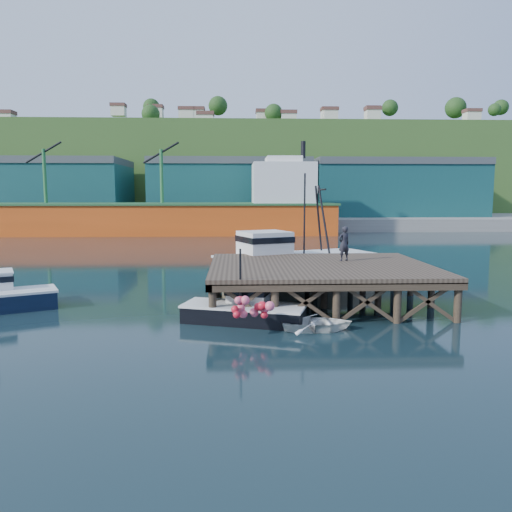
{
  "coord_description": "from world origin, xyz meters",
  "views": [
    {
      "loc": [
        0.86,
        -27.04,
        5.96
      ],
      "look_at": [
        2.06,
        2.0,
        2.34
      ],
      "focal_mm": 35.0,
      "sensor_mm": 36.0,
      "label": 1
    }
  ],
  "objects": [
    {
      "name": "wharf",
      "position": [
        5.5,
        -0.19,
        1.94
      ],
      "size": [
        12.0,
        10.0,
        2.62
      ],
      "color": "brown",
      "rests_on": "ground"
    },
    {
      "name": "ground",
      "position": [
        0.0,
        0.0,
        0.0
      ],
      "size": [
        300.0,
        300.0,
        0.0
      ],
      "primitive_type": "plane",
      "color": "black",
      "rests_on": "ground"
    },
    {
      "name": "hillside",
      "position": [
        0.0,
        100.0,
        11.0
      ],
      "size": [
        220.0,
        50.0,
        22.0
      ],
      "primitive_type": "cube",
      "color": "#2D511E",
      "rests_on": "ground"
    },
    {
      "name": "dockworker",
      "position": [
        7.11,
        1.31,
        3.12
      ],
      "size": [
        0.86,
        0.72,
        2.0
      ],
      "primitive_type": "imported",
      "rotation": [
        0.0,
        0.0,
        3.54
      ],
      "color": "black",
      "rests_on": "wharf"
    },
    {
      "name": "cargo_ship",
      "position": [
        -8.46,
        48.0,
        3.31
      ],
      "size": [
        55.5,
        10.0,
        13.75
      ],
      "color": "#EB5316",
      "rests_on": "ground"
    },
    {
      "name": "trawler",
      "position": [
        4.79,
        6.5,
        1.51
      ],
      "size": [
        11.63,
        7.82,
        7.35
      ],
      "rotation": [
        0.0,
        0.0,
        0.39
      ],
      "color": "beige",
      "rests_on": "ground"
    },
    {
      "name": "warehouse_left",
      "position": [
        -35.0,
        65.0,
        6.5
      ],
      "size": [
        32.0,
        16.0,
        9.0
      ],
      "primitive_type": "cube",
      "color": "#174C4E",
      "rests_on": "far_quay"
    },
    {
      "name": "far_quay",
      "position": [
        0.0,
        70.0,
        1.0
      ],
      "size": [
        160.0,
        40.0,
        2.0
      ],
      "primitive_type": "cube",
      "color": "gray",
      "rests_on": "ground"
    },
    {
      "name": "boat_black",
      "position": [
        1.31,
        -4.03,
        0.65
      ],
      "size": [
        6.06,
        5.02,
        3.52
      ],
      "rotation": [
        0.0,
        0.0,
        -0.3
      ],
      "color": "black",
      "rests_on": "ground"
    },
    {
      "name": "warehouse_right",
      "position": [
        30.0,
        65.0,
        6.5
      ],
      "size": [
        30.0,
        16.0,
        9.0
      ],
      "primitive_type": "cube",
      "color": "#174C4E",
      "rests_on": "far_quay"
    },
    {
      "name": "warehouse_mid",
      "position": [
        0.0,
        65.0,
        6.5
      ],
      "size": [
        28.0,
        16.0,
        9.0
      ],
      "primitive_type": "cube",
      "color": "#174C4E",
      "rests_on": "far_quay"
    },
    {
      "name": "dinghy",
      "position": [
        4.43,
        -5.8,
        0.33
      ],
      "size": [
        3.17,
        2.29,
        0.65
      ],
      "primitive_type": "imported",
      "rotation": [
        0.0,
        0.0,
        1.56
      ],
      "color": "white",
      "rests_on": "ground"
    }
  ]
}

